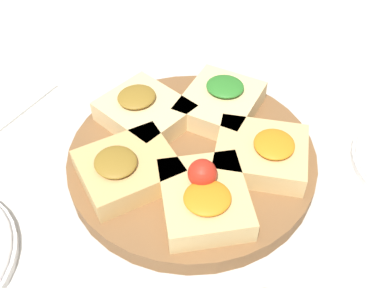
{
  "coord_description": "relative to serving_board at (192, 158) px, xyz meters",
  "views": [
    {
      "loc": [
        0.27,
        0.29,
        0.45
      ],
      "look_at": [
        0.0,
        0.0,
        0.04
      ],
      "focal_mm": 42.0,
      "sensor_mm": 36.0,
      "label": 1
    }
  ],
  "objects": [
    {
      "name": "ground_plane",
      "position": [
        0.0,
        0.0,
        -0.01
      ],
      "size": [
        3.0,
        3.0,
        0.0
      ],
      "primitive_type": "plane",
      "color": "beige"
    },
    {
      "name": "serving_board",
      "position": [
        0.0,
        0.0,
        0.0
      ],
      "size": [
        0.32,
        0.32,
        0.02
      ],
      "primitive_type": "cylinder",
      "color": "brown",
      "rests_on": "ground_plane"
    },
    {
      "name": "focaccia_slice_0",
      "position": [
        0.09,
        -0.02,
        0.03
      ],
      "size": [
        0.13,
        0.12,
        0.04
      ],
      "color": "tan",
      "rests_on": "serving_board"
    },
    {
      "name": "focaccia_slice_1",
      "position": [
        0.05,
        0.07,
        0.03
      ],
      "size": [
        0.14,
        0.14,
        0.06
      ],
      "color": "#DBB775",
      "rests_on": "serving_board"
    },
    {
      "name": "focaccia_slice_2",
      "position": [
        -0.05,
        0.07,
        0.03
      ],
      "size": [
        0.14,
        0.15,
        0.04
      ],
      "color": "#DBB775",
      "rests_on": "serving_board"
    },
    {
      "name": "focaccia_slice_3",
      "position": [
        -0.08,
        -0.03,
        0.03
      ],
      "size": [
        0.14,
        0.13,
        0.04
      ],
      "color": "#E5C689",
      "rests_on": "serving_board"
    },
    {
      "name": "focaccia_slice_4",
      "position": [
        0.01,
        -0.09,
        0.03
      ],
      "size": [
        0.1,
        0.12,
        0.04
      ],
      "color": "#E5C689",
      "rests_on": "serving_board"
    }
  ]
}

